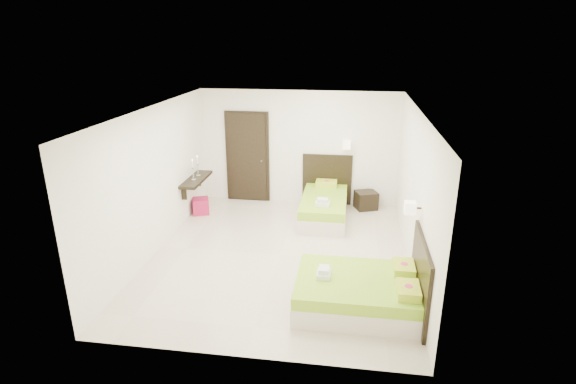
# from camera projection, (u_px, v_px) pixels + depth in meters

# --- Properties ---
(floor) EXTENTS (5.50, 5.50, 0.00)m
(floor) POSITION_uv_depth(u_px,v_px,m) (280.00, 255.00, 8.10)
(floor) COLOR beige
(floor) RESTS_ON ground
(bed_single) EXTENTS (1.13, 1.88, 1.55)m
(bed_single) POSITION_uv_depth(u_px,v_px,m) (324.00, 205.00, 9.67)
(bed_single) COLOR beige
(bed_single) RESTS_ON ground
(bed_double) EXTENTS (1.77, 1.51, 1.46)m
(bed_double) POSITION_uv_depth(u_px,v_px,m) (363.00, 291.00, 6.46)
(bed_double) COLOR beige
(bed_double) RESTS_ON ground
(nightstand) EXTENTS (0.57, 0.54, 0.40)m
(nightstand) POSITION_uv_depth(u_px,v_px,m) (366.00, 200.00, 10.16)
(nightstand) COLOR black
(nightstand) RESTS_ON ground
(ottoman) EXTENTS (0.44, 0.44, 0.34)m
(ottoman) POSITION_uv_depth(u_px,v_px,m) (201.00, 206.00, 9.90)
(ottoman) COLOR #A21540
(ottoman) RESTS_ON ground
(door) EXTENTS (1.02, 0.15, 2.14)m
(door) POSITION_uv_depth(u_px,v_px,m) (248.00, 157.00, 10.42)
(door) COLOR black
(door) RESTS_ON ground
(console_shelf) EXTENTS (0.35, 1.20, 0.78)m
(console_shelf) POSITION_uv_depth(u_px,v_px,m) (196.00, 180.00, 9.60)
(console_shelf) COLOR black
(console_shelf) RESTS_ON ground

